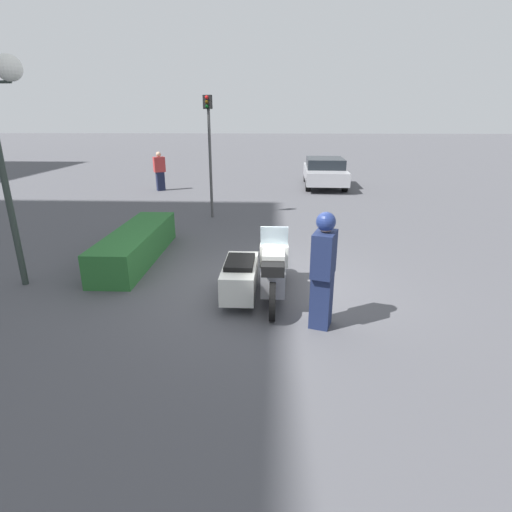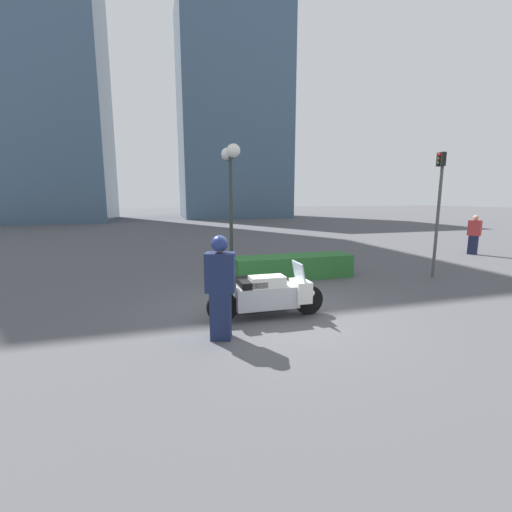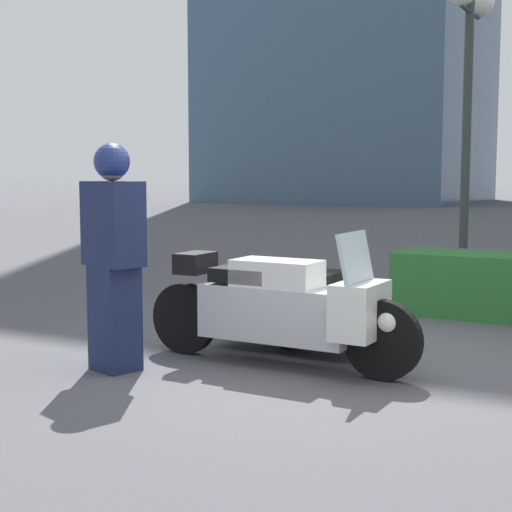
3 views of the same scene
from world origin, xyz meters
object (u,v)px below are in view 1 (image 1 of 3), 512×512
(police_motorcycle, at_px, (256,271))
(hedge_bush_curbside, at_px, (136,245))
(parked_car_background, at_px, (325,171))
(traffic_light_near, at_px, (209,141))
(officer_rider, at_px, (323,268))
(pedestrian_bystander, at_px, (160,171))

(police_motorcycle, bearing_deg, hedge_bush_curbside, 57.94)
(hedge_bush_curbside, bearing_deg, parked_car_background, -27.47)
(traffic_light_near, bearing_deg, officer_rider, 29.99)
(police_motorcycle, distance_m, officer_rider, 1.65)
(police_motorcycle, relative_size, officer_rider, 1.35)
(traffic_light_near, height_order, pedestrian_bystander, traffic_light_near)
(officer_rider, bearing_deg, hedge_bush_curbside, 160.77)
(hedge_bush_curbside, bearing_deg, traffic_light_near, -14.92)
(officer_rider, bearing_deg, traffic_light_near, 129.25)
(police_motorcycle, relative_size, traffic_light_near, 0.66)
(officer_rider, distance_m, pedestrian_bystander, 13.58)
(hedge_bush_curbside, xyz_separation_m, pedestrian_bystander, (9.26, 1.96, 0.51))
(traffic_light_near, bearing_deg, pedestrian_bystander, -139.87)
(hedge_bush_curbside, bearing_deg, pedestrian_bystander, 11.93)
(police_motorcycle, xyz_separation_m, officer_rider, (-1.14, -1.07, 0.51))
(officer_rider, xyz_separation_m, traffic_light_near, (7.19, 2.80, 1.48))
(pedestrian_bystander, bearing_deg, officer_rider, 176.30)
(traffic_light_near, bearing_deg, police_motorcycle, 24.67)
(hedge_bush_curbside, bearing_deg, officer_rider, -127.21)
(hedge_bush_curbside, height_order, traffic_light_near, traffic_light_near)
(traffic_light_near, relative_size, parked_car_background, 0.81)
(pedestrian_bystander, bearing_deg, parked_car_background, -108.39)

